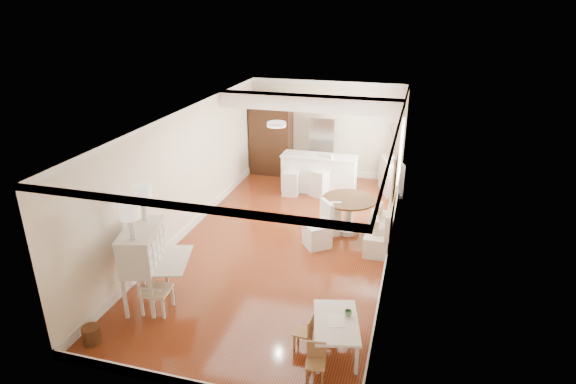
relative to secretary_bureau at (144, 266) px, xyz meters
The scene contains 20 objects.
room 3.78m from the secretary_bureau, 60.73° to the left, with size 9.00×9.04×2.82m.
secretary_bureau is the anchor object (origin of this frame).
gustavian_armchair 0.48m from the secretary_bureau, 34.02° to the right, with size 0.48×0.48×0.84m, color silver.
wicker_basket 1.37m from the secretary_bureau, 101.71° to the right, with size 0.28×0.28×0.28m, color #54311A.
kids_table 3.46m from the secretary_bureau, ahead, with size 0.65×1.08×0.54m, color white.
kids_chair_a 2.99m from the secretary_bureau, ahead, with size 0.27×0.27×0.56m, color #A47E4A.
kids_chair_b 3.27m from the secretary_bureau, ahead, with size 0.25×0.25×0.52m, color #A07749.
kids_chair_c 3.45m from the secretary_bureau, 18.12° to the right, with size 0.27×0.27×0.57m, color #986D45.
banquette 4.94m from the secretary_bureau, 41.62° to the left, with size 0.52×1.60×0.98m, color silver.
dining_table 4.68m from the secretary_bureau, 50.71° to the left, with size 1.20×1.20×0.82m, color #4D2F18.
slip_chair_near 3.69m from the secretary_bureau, 48.57° to the left, with size 0.48×0.50×1.01m, color white.
slip_chair_far 4.32m from the secretary_bureau, 53.11° to the left, with size 0.39×0.41×0.83m, color white.
breakfast_counter 6.15m from the secretary_bureau, 72.97° to the left, with size 2.05×0.65×1.03m, color white.
bar_stool_left 5.56m from the secretary_bureau, 78.35° to the left, with size 0.42×0.42×1.04m, color silver.
bar_stool_right 5.90m from the secretary_bureau, 71.17° to the left, with size 0.46×0.46×1.14m, color white.
pantry_cabinet 6.97m from the secretary_bureau, 89.18° to the left, with size 1.20×0.60×2.30m, color #381E11.
fridge 7.21m from the secretary_bureau, 73.90° to the left, with size 0.75×0.65×1.80m, color silver.
sideboard 7.33m from the secretary_bureau, 59.68° to the left, with size 0.43×0.98×0.93m, color silver.
pencil_cup 3.57m from the secretary_bureau, ahead, with size 0.11×0.11×0.09m, color #55915E.
branch_vase 7.28m from the secretary_bureau, 59.57° to the left, with size 0.19×0.19×0.19m, color silver.
Camera 1 is at (2.61, -9.01, 4.98)m, focal length 30.00 mm.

